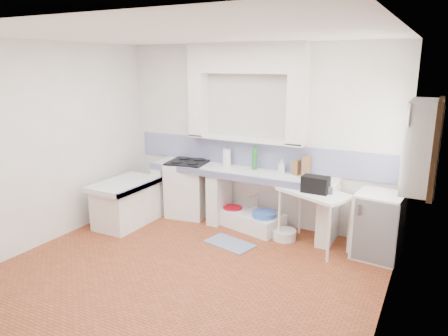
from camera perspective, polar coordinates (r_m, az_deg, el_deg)
The scene contains 36 objects.
floor at distance 5.34m, azimuth -5.18°, elevation -13.91°, with size 4.50×4.50×0.00m, color #994626.
ceiling at distance 4.72m, azimuth -5.98°, elevation 17.65°, with size 4.50×4.50×0.00m, color white.
wall_back at distance 6.57m, azimuth 4.10°, elevation 4.43°, with size 4.50×4.50×0.00m, color white.
wall_front at distance 3.43m, azimuth -24.35°, elevation -6.03°, with size 4.50×4.50×0.00m, color white.
wall_left at distance 6.34m, azimuth -22.82°, elevation 3.01°, with size 4.50×4.50×0.00m, color white.
wall_right at distance 4.09m, azimuth 21.82°, elevation -2.59°, with size 4.50×4.50×0.00m, color white.
alcove_mass at distance 6.40m, azimuth 2.98°, elevation 14.77°, with size 1.90×0.25×0.45m, color white.
window_frame at distance 5.21m, azimuth 25.47°, elevation 2.74°, with size 0.35×0.86×1.06m, color #3A2412.
lace_valance at distance 5.16m, azimuth 24.31°, elevation 7.06°, with size 0.01×0.84×0.24m, color white.
counter_slab at distance 6.46m, azimuth 2.13°, elevation -0.62°, with size 3.00×0.60×0.08m, color white.
counter_lip at distance 6.21m, azimuth 1.00°, elevation -1.20°, with size 3.00×0.04×0.10m, color navy.
counter_pier_left at distance 7.27m, azimuth -7.89°, elevation -2.72°, with size 0.20×0.55×0.82m, color white.
counter_pier_mid at distance 6.74m, azimuth -0.60°, elevation -3.96°, with size 0.20×0.55×0.82m, color white.
counter_pier_right at distance 6.14m, azimuth 13.99°, elevation -6.23°, with size 0.20×0.55×0.82m, color white.
peninsula_top at distance 6.73m, azimuth -13.32°, elevation -2.15°, with size 0.70×1.10×0.08m, color white.
peninsula_base at distance 6.83m, azimuth -13.16°, elevation -4.97°, with size 0.60×1.00×0.62m, color white.
peninsula_lip at distance 6.52m, azimuth -11.13°, elevation -2.56°, with size 0.04×1.10×0.10m, color navy.
backsplash at distance 6.61m, azimuth 4.00°, elevation 1.85°, with size 4.27×0.03×0.40m, color navy.
stove at distance 7.03m, azimuth -4.84°, elevation -2.88°, with size 0.64×0.62×0.90m, color white.
sink at distance 6.57m, azimuth 3.82°, elevation -7.20°, with size 0.97×0.52×0.23m, color white.
side_table at distance 5.95m, azimuth 12.07°, elevation -6.84°, with size 0.97×0.54×0.04m, color white.
fridge at distance 5.88m, azimuth 20.26°, elevation -7.36°, with size 0.57×0.57×0.88m, color white.
bucket_red at distance 6.71m, azimuth 1.18°, elevation -6.47°, with size 0.30×0.30×0.28m, color red.
bucket_orange at distance 6.60m, azimuth 3.53°, elevation -7.05°, with size 0.26×0.26×0.24m, color orange.
bucket_blue at distance 6.38m, azimuth 5.43°, elevation -7.41°, with size 0.36×0.36×0.34m, color blue.
basin_white at distance 6.25m, azimuth 8.20°, elevation -8.97°, with size 0.35×0.35×0.14m, color white.
water_bottle_a at distance 6.76m, azimuth 3.47°, elevation -6.41°, with size 0.07×0.07×0.27m, color silver.
water_bottle_b at distance 6.67m, azimuth 4.82°, elevation -6.69°, with size 0.07×0.07×0.27m, color silver.
black_bag at distance 5.75m, azimuth 12.38°, elevation -2.20°, with size 0.36×0.20×0.22m, color black.
green_bottle_a at distance 6.46m, azimuth 4.20°, elevation 1.27°, with size 0.07×0.07×0.34m, color #21742E.
green_bottle_b at distance 6.46m, azimuth 4.17°, elevation 1.35°, with size 0.08×0.08×0.36m, color #21742E.
knife_block at distance 6.25m, azimuth 9.79°, elevation 0.09°, with size 0.11×0.09×0.22m, color #8E5C38.
cutting_board at distance 6.19m, azimuth 11.17°, elevation 0.29°, with size 0.02×0.22×0.30m, color #8E5C38.
paper_towel at distance 6.67m, azimuth 0.39°, elevation 1.44°, with size 0.14×0.14×0.27m, color white.
soap_bottle at distance 6.32m, azimuth 7.89°, elevation 0.28°, with size 0.09×0.10×0.21m, color white.
rug at distance 6.05m, azimuth 0.80°, elevation -10.23°, with size 0.68×0.39×0.01m, color #36508B.
Camera 1 is at (2.61, -3.92, 2.51)m, focal length 33.53 mm.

